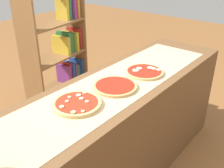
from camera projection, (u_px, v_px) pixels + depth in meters
counter at (112, 137)px, 2.01m from camera, size 2.46×0.62×0.89m
parchment_paper at (112, 86)px, 1.81m from camera, size 2.05×0.48×0.00m
pizza_mushroom_0 at (77, 104)px, 1.58m from camera, size 0.30×0.30×0.03m
pizza_plain_1 at (115, 86)px, 1.79m from camera, size 0.31×0.31×0.02m
pizza_mozzarella_2 at (144, 72)px, 2.01m from camera, size 0.29×0.29×0.03m
bookshelf at (63, 56)px, 2.88m from camera, size 0.77×0.37×1.45m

